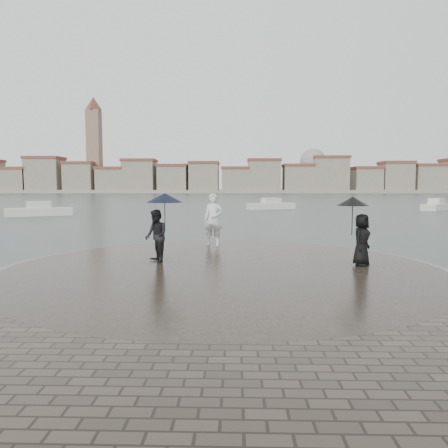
{
  "coord_description": "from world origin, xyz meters",
  "views": [
    {
      "loc": [
        0.37,
        -8.46,
        2.6
      ],
      "look_at": [
        0.0,
        4.8,
        1.45
      ],
      "focal_mm": 35.0,
      "sensor_mm": 36.0,
      "label": 1
    }
  ],
  "objects": [
    {
      "name": "visitor_left",
      "position": [
        -1.91,
        4.32,
        1.51
      ],
      "size": [
        1.24,
        1.13,
        2.04
      ],
      "color": "black",
      "rests_on": "quay_tip"
    },
    {
      "name": "boats",
      "position": [
        3.18,
        36.84,
        0.38
      ],
      "size": [
        44.44,
        15.67,
        1.5
      ],
      "color": "beige",
      "rests_on": "ground"
    },
    {
      "name": "kerb_ring",
      "position": [
        0.0,
        3.5,
        0.16
      ],
      "size": [
        12.5,
        12.5,
        0.32
      ],
      "primitive_type": "cylinder",
      "color": "gray",
      "rests_on": "ground"
    },
    {
      "name": "ground",
      "position": [
        0.0,
        0.0,
        0.0
      ],
      "size": [
        400.0,
        400.0,
        0.0
      ],
      "primitive_type": "plane",
      "color": "#2B3835",
      "rests_on": "ground"
    },
    {
      "name": "far_skyline",
      "position": [
        -6.29,
        160.71,
        5.61
      ],
      "size": [
        260.0,
        20.0,
        37.0
      ],
      "color": "gray",
      "rests_on": "ground"
    },
    {
      "name": "visitor_right",
      "position": [
        3.84,
        3.89,
        1.42
      ],
      "size": [
        1.1,
        0.98,
        1.95
      ],
      "color": "black",
      "rests_on": "quay_tip"
    },
    {
      "name": "statue",
      "position": [
        -0.5,
        8.01,
        1.34
      ],
      "size": [
        0.76,
        0.53,
        1.96
      ],
      "primitive_type": "imported",
      "rotation": [
        0.0,
        0.0,
        -0.09
      ],
      "color": "white",
      "rests_on": "quay_tip"
    },
    {
      "name": "quay_tip",
      "position": [
        0.0,
        3.5,
        0.18
      ],
      "size": [
        11.9,
        11.9,
        0.36
      ],
      "primitive_type": "cylinder",
      "color": "#2D261E",
      "rests_on": "ground"
    }
  ]
}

